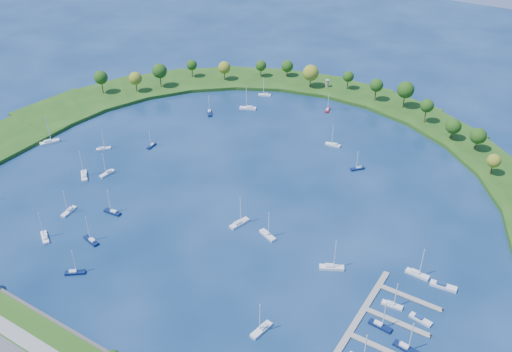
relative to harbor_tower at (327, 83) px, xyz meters
The scene contains 30 objects.
ground 116.12m from the harbor_tower, 83.72° to the right, with size 700.00×700.00×0.00m, color #082547.
breakwater 74.71m from the harbor_tower, 116.78° to the right, with size 286.74×247.64×2.00m.
breakwater_trees 27.48m from the harbor_tower, 93.82° to the right, with size 240.30×90.21×15.74m.
harbor_tower is the anchor object (origin of this frame).
moored_boat_0 181.30m from the harbor_tower, 95.05° to the right, with size 8.35×3.92×11.85m.
moored_boat_1 197.14m from the harbor_tower, 92.18° to the right, with size 7.17×6.22×10.95m.
moored_boat_3 142.90m from the harbor_tower, 78.66° to the right, with size 4.86×9.52×13.48m.
moored_boat_4 163.94m from the harbor_tower, 124.29° to the right, with size 6.99×9.99×14.45m.
moored_boat_5 146.54m from the harbor_tower, 73.37° to the right, with size 8.68×5.31×12.36m.
moored_boat_6 39.28m from the harbor_tower, 135.49° to the right, with size 7.74×4.78×11.03m.
moored_boat_7 54.95m from the harbor_tower, 119.03° to the right, with size 9.75×6.35×13.97m.
moored_boat_8 140.82m from the harbor_tower, 117.11° to the right, with size 6.13×6.76×10.51m.
moored_boat_9 91.30m from the harbor_tower, 54.75° to the right, with size 6.08×6.49×10.23m.
moored_boat_10 157.96m from the harbor_tower, 109.76° to the right, with size 8.69×8.06×13.63m.
moored_boat_11 148.45m from the harbor_tower, 108.01° to the right, with size 2.86×7.97×11.48m.
moored_boat_12 28.73m from the harbor_tower, 62.93° to the right, with size 3.59×6.81×9.64m.
moored_boat_13 175.95m from the harbor_tower, 102.60° to the right, with size 3.23×8.15×11.65m.
moored_boat_14 76.94m from the harbor_tower, 123.20° to the right, with size 6.99×7.61×11.89m.
moored_boat_15 192.01m from the harbor_tower, 99.93° to the right, with size 8.36×6.46×12.35m.
moored_boat_16 163.74m from the harbor_tower, 97.78° to the right, with size 8.03×2.90×11.56m.
moored_boat_17 119.15m from the harbor_tower, 112.41° to the right, with size 2.43×6.53×9.37m.
moored_boat_18 195.04m from the harbor_tower, 70.34° to the right, with size 3.98×9.06×12.88m.
moored_boat_19 161.23m from the harbor_tower, 63.41° to the right, with size 9.39×6.66×13.62m.
moored_boat_20 68.60m from the harbor_tower, 61.30° to the right, with size 8.05×2.94×11.58m.
docked_boat_6 188.87m from the harbor_tower, 58.66° to the right, with size 8.16×2.87×11.76m.
docked_boat_7 198.25m from the harbor_tower, 56.74° to the right, with size 8.74×3.36×12.52m.
docked_boat_8 179.48m from the harbor_tower, 56.81° to the right, with size 7.50×2.66×10.82m.
docked_boat_9 186.36m from the harbor_tower, 54.32° to the right, with size 8.05×3.45×1.59m.
docked_boat_10 164.87m from the harbor_tower, 52.38° to the right, with size 8.86×2.83×12.88m.
docked_boat_11 171.97m from the harbor_tower, 49.98° to the right, with size 9.62×3.56×1.92m.
Camera 1 is at (118.75, -177.22, 144.57)m, focal length 39.42 mm.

